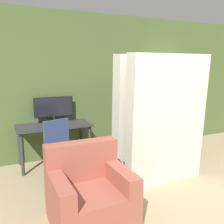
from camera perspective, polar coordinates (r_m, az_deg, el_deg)
ground_plane at (r=3.31m, az=23.32°, el=-21.75°), size 16.00×16.00×0.00m
wall_back at (r=5.07m, az=0.63°, el=6.22°), size 8.00×0.06×2.70m
desk at (r=4.45m, az=-13.09°, el=-4.11°), size 1.25×0.61×0.72m
monitor at (r=4.57m, az=-13.17°, el=0.89°), size 0.69×0.20×0.46m
office_chair at (r=3.73m, az=-11.24°, el=-10.58°), size 0.55×0.55×0.96m
bookshelf at (r=5.47m, az=10.43°, el=2.66°), size 0.80×0.29×1.96m
mattress_near at (r=3.73m, az=12.33°, el=-1.75°), size 1.25×0.33×1.90m
mattress_far at (r=4.06m, az=8.81°, el=-0.66°), size 1.25×0.32×1.90m
armchair at (r=2.94m, az=-5.33°, el=-18.03°), size 0.85×0.80×0.85m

